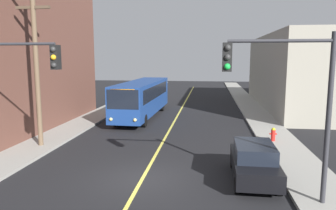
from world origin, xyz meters
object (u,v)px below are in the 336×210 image
at_px(parked_car_black, 254,161).
at_px(traffic_signal_right_corner, 284,86).
at_px(utility_pole_near, 36,57).
at_px(traffic_signal_left_corner, 13,81).
at_px(city_bus, 143,97).
at_px(fire_hydrant, 273,134).

distance_m(parked_car_black, traffic_signal_right_corner, 4.18).
bearing_deg(utility_pole_near, traffic_signal_left_corner, -71.40).
relative_size(city_bus, traffic_signal_left_corner, 2.04).
bearing_deg(fire_hydrant, city_bus, 141.82).
relative_size(parked_car_black, utility_pole_near, 0.47).
xyz_separation_m(parked_car_black, utility_pole_near, (-11.84, 3.60, 4.51)).
height_order(parked_car_black, traffic_signal_left_corner, traffic_signal_left_corner).
relative_size(parked_car_black, traffic_signal_left_corner, 0.74).
xyz_separation_m(parked_car_black, traffic_signal_right_corner, (0.57, -2.27, 3.46)).
height_order(utility_pole_near, fire_hydrant, utility_pole_near).
distance_m(utility_pole_near, fire_hydrant, 14.91).
distance_m(utility_pole_near, traffic_signal_left_corner, 5.10).
distance_m(city_bus, utility_pole_near, 11.80).
xyz_separation_m(city_bus, fire_hydrant, (9.90, -7.79, -1.23)).
height_order(city_bus, traffic_signal_right_corner, traffic_signal_right_corner).
height_order(city_bus, parked_car_black, city_bus).
bearing_deg(traffic_signal_right_corner, city_bus, 117.28).
height_order(traffic_signal_left_corner, fire_hydrant, traffic_signal_left_corner).
relative_size(parked_car_black, fire_hydrant, 5.27).
distance_m(parked_car_black, traffic_signal_left_corner, 10.88).
bearing_deg(utility_pole_near, traffic_signal_right_corner, -25.31).
bearing_deg(city_bus, utility_pole_near, -110.54).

